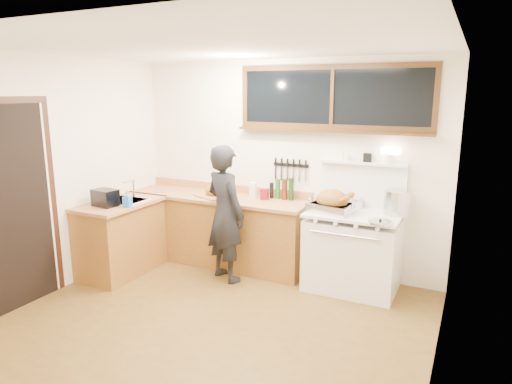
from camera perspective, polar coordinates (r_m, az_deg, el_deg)
The scene contains 20 objects.
ground_plane at distance 4.67m, azimuth -5.35°, elevation -16.09°, with size 4.00×3.50×0.02m, color #573D16.
room_shell at distance 4.14m, azimuth -5.81°, elevation 4.54°, with size 4.10×3.60×2.65m.
counter_back at distance 6.02m, azimuth -4.78°, elevation -4.59°, with size 2.44×0.64×1.00m.
counter_left at distance 5.91m, azimuth -16.51°, elevation -5.43°, with size 0.64×1.09×0.90m.
sink_unit at distance 5.84m, azimuth -16.10°, elevation -1.57°, with size 0.50×0.45×0.37m.
vintage_stove at distance 5.32m, azimuth 12.02°, elevation -6.97°, with size 1.02×0.74×1.60m.
back_window at distance 5.43m, azimuth 9.44°, elevation 10.71°, with size 2.32×0.13×0.77m.
left_doorway at distance 5.21m, azimuth -28.05°, elevation -1.55°, with size 0.02×1.04×2.17m.
knife_strip at distance 5.68m, azimuth 4.36°, elevation 3.26°, with size 0.46×0.03×0.28m.
man at distance 5.38m, azimuth -3.87°, elevation -2.70°, with size 0.70×0.59×1.62m.
soap_bottle at distance 5.49m, azimuth -15.80°, elevation -0.88°, with size 0.10×0.10×0.19m.
toaster at distance 5.62m, azimuth -18.32°, elevation -0.68°, with size 0.31×0.23×0.20m.
cutting_board at distance 5.83m, azimuth -5.40°, elevation -0.09°, with size 0.50×0.44×0.14m.
roast_turkey at distance 5.14m, azimuth 9.51°, elevation -1.34°, with size 0.53×0.43×0.26m.
stockpot at distance 5.20m, azimuth 17.24°, elevation -1.25°, with size 0.36×0.36×0.26m.
saucepan at distance 5.41m, azimuth 12.48°, elevation -1.31°, with size 0.15×0.27×0.11m.
pot_lid at distance 4.83m, azimuth 15.27°, elevation -3.63°, with size 0.31×0.31×0.04m.
coffee_tin at distance 5.65m, azimuth 1.06°, elevation -0.26°, with size 0.10×0.09×0.14m.
pitcher at distance 5.76m, azimuth -0.38°, elevation 0.24°, with size 0.13×0.13×0.19m.
bottle_cluster at distance 5.66m, azimuth 3.41°, elevation 0.33°, with size 0.32×0.07×0.28m.
Camera 1 is at (2.16, -3.48, 2.22)m, focal length 32.00 mm.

